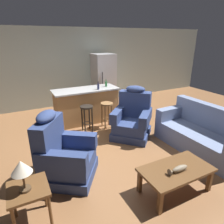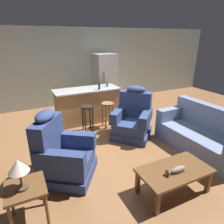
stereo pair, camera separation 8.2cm
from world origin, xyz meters
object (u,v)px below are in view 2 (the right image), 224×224
object	(u,v)px
bar_stool_left	(87,114)
refrigerator	(105,80)
recliner_near_island	(133,119)
bottle_short_amber	(107,84)
end_table	(26,193)
recliner_near_lamp	(62,155)
table_lamp	(18,167)
fish_figurine	(176,170)
kitchen_island	(87,105)
bar_stool_right	(107,110)
couch	(203,135)
bottle_tall_green	(99,86)
coffee_table	(174,172)

from	to	relation	value
bar_stool_left	refrigerator	size ratio (longest dim) A/B	0.39
recliner_near_island	bottle_short_amber	bearing A→B (deg)	-132.27
end_table	refrigerator	bearing A→B (deg)	54.47
recliner_near_lamp	table_lamp	xyz separation A→B (m)	(-0.64, -0.75, 0.45)
table_lamp	recliner_near_lamp	bearing A→B (deg)	49.58
fish_figurine	table_lamp	bearing A→B (deg)	167.63
recliner_near_island	kitchen_island	bearing A→B (deg)	-107.64
table_lamp	bar_stool_right	size ratio (longest dim) A/B	0.60
fish_figurine	refrigerator	xyz separation A→B (m)	(0.90, 4.54, 0.42)
couch	bottle_short_amber	xyz separation A→B (m)	(-1.03, 2.58, 0.69)
bottle_tall_green	bottle_short_amber	size ratio (longest dim) A/B	1.10
couch	recliner_near_island	bearing A→B (deg)	-52.96
recliner_near_lamp	end_table	distance (m)	0.95
table_lamp	kitchen_island	bearing A→B (deg)	57.53
end_table	bottle_short_amber	world-z (taller)	bottle_short_amber
recliner_near_island	refrigerator	xyz separation A→B (m)	(0.42, 2.55, 0.46)
couch	recliner_near_lamp	xyz separation A→B (m)	(-2.86, 0.42, 0.08)
end_table	bottle_tall_green	distance (m)	3.44
refrigerator	bottle_tall_green	bearing A→B (deg)	-119.83
fish_figurine	bottle_tall_green	bearing A→B (deg)	88.29
table_lamp	kitchen_island	xyz separation A→B (m)	(1.84, 2.89, -0.39)
bottle_short_amber	bar_stool_left	bearing A→B (deg)	-142.77
recliner_near_island	bottle_tall_green	xyz separation A→B (m)	(-0.39, 1.14, 0.61)
recliner_near_island	recliner_near_lamp	bearing A→B (deg)	-21.23
coffee_table	bar_stool_left	xyz separation A→B (m)	(-0.45, 2.64, 0.11)
coffee_table	bar_stool_right	bearing A→B (deg)	87.72
recliner_near_lamp	bar_stool_right	xyz separation A→B (m)	(1.54, 1.51, 0.05)
couch	bottle_short_amber	bearing A→B (deg)	-70.03
couch	recliner_near_island	size ratio (longest dim) A/B	1.60
end_table	kitchen_island	distance (m)	3.40
fish_figurine	refrigerator	size ratio (longest dim) A/B	0.19
end_table	bottle_tall_green	world-z (taller)	bottle_tall_green
fish_figurine	bar_stool_left	distance (m)	2.74
fish_figurine	bottle_tall_green	world-z (taller)	bottle_tall_green
refrigerator	bar_stool_left	bearing A→B (deg)	-125.68
couch	kitchen_island	bearing A→B (deg)	-58.92
recliner_near_island	table_lamp	xyz separation A→B (m)	(-2.52, -1.55, 0.45)
end_table	bar_stool_right	size ratio (longest dim) A/B	0.82
fish_figurine	end_table	size ratio (longest dim) A/B	0.61
bar_stool_right	bar_stool_left	bearing A→B (deg)	180.00
bottle_tall_green	bar_stool_right	bearing A→B (deg)	-83.64
table_lamp	bottle_short_amber	bearing A→B (deg)	49.67
refrigerator	recliner_near_lamp	bearing A→B (deg)	-124.48
bar_stool_right	refrigerator	distance (m)	2.02
recliner_near_island	end_table	size ratio (longest dim) A/B	2.14
recliner_near_island	bar_stool_left	bearing A→B (deg)	-82.94
fish_figurine	kitchen_island	world-z (taller)	kitchen_island
recliner_near_island	bar_stool_left	world-z (taller)	recliner_near_island
table_lamp	bar_stool_right	xyz separation A→B (m)	(2.18, 2.26, -0.40)
end_table	bottle_tall_green	xyz separation A→B (m)	(2.10, 2.67, 0.57)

